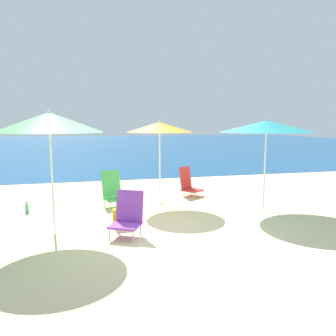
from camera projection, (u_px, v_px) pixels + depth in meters
ground_plane at (162, 230)px, 6.01m from camera, size 60.00×60.00×0.00m
sea_water at (101, 144)px, 30.53m from camera, size 60.00×40.00×0.01m
beach_umbrella_orange at (160, 127)px, 7.82m from camera, size 1.58×1.58×2.02m
beach_umbrella_teal at (266, 126)px, 7.29m from camera, size 2.06×2.06×2.05m
beach_umbrella_green at (49, 122)px, 5.49m from camera, size 1.77×1.77×2.17m
beach_chair_red at (188, 183)px, 8.86m from camera, size 0.66×0.68×0.78m
beach_chair_green at (113, 190)px, 7.70m from camera, size 0.58×0.68×0.84m
beach_chair_purple at (128, 215)px, 5.69m from camera, size 0.67×0.67×0.78m
backpack_orange at (121, 218)px, 6.20m from camera, size 0.31×0.20×0.35m
water_bottle at (27, 209)px, 7.16m from camera, size 0.08×0.08×0.24m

